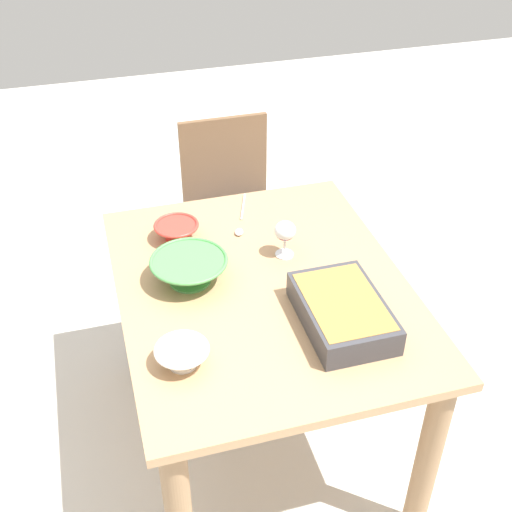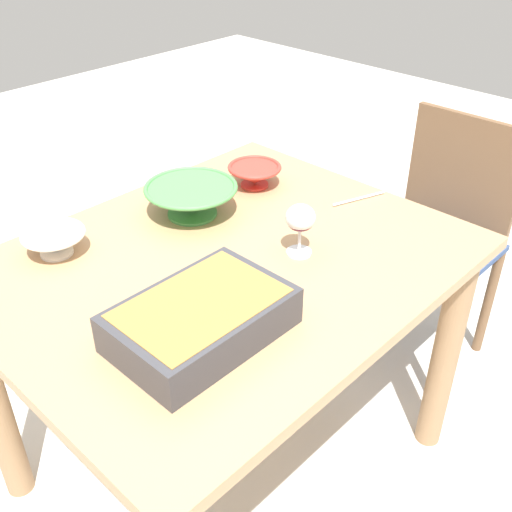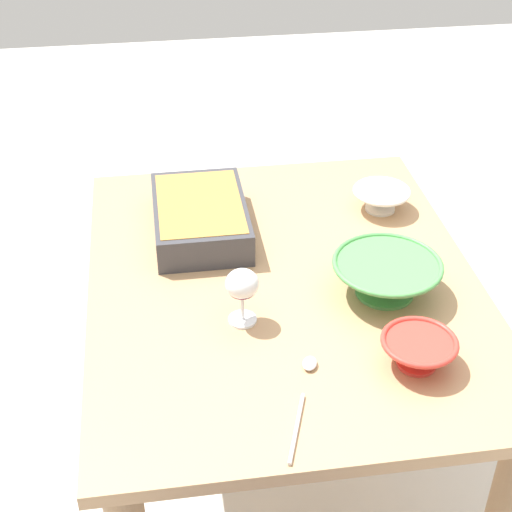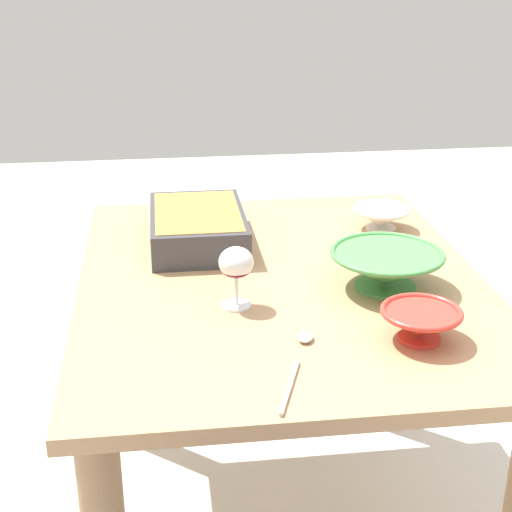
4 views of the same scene
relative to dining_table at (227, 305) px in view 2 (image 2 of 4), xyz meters
The scene contains 9 objects.
ground_plane 0.63m from the dining_table, ahead, with size 8.00×8.00×0.00m, color beige.
dining_table is the anchor object (origin of this frame).
chair 0.95m from the dining_table, behind, with size 0.38×0.43×0.90m.
wine_glass 0.31m from the dining_table, 139.72° to the left, with size 0.08×0.08×0.14m.
casserole_dish 0.36m from the dining_table, 36.63° to the left, with size 0.36×0.24×0.09m.
mixing_bowl 0.45m from the dining_table, 146.43° to the right, with size 0.16×0.16×0.07m.
small_bowl 0.31m from the dining_table, 111.21° to the right, with size 0.26×0.26×0.09m.
serving_bowl 0.47m from the dining_table, 48.58° to the right, with size 0.16×0.16×0.06m.
serving_spoon 0.41m from the dining_table, behind, with size 0.28×0.11×0.01m.
Camera 2 is at (0.87, 0.94, 1.61)m, focal length 42.81 mm.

